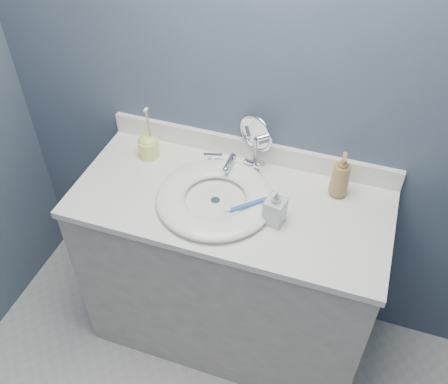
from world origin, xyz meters
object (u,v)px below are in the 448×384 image
at_px(soap_bottle_amber, 341,175).
at_px(toothbrush_holder, 148,145).
at_px(soap_bottle_clear, 275,206).
at_px(makeup_mirror, 256,139).

bearing_deg(soap_bottle_amber, toothbrush_holder, 175.58).
relative_size(soap_bottle_amber, soap_bottle_clear, 1.25).
height_order(makeup_mirror, toothbrush_holder, toothbrush_holder).
bearing_deg(makeup_mirror, toothbrush_holder, -144.34).
bearing_deg(soap_bottle_amber, soap_bottle_clear, -137.31).
xyz_separation_m(soap_bottle_amber, toothbrush_holder, (-0.78, -0.02, -0.04)).
bearing_deg(soap_bottle_amber, makeup_mirror, 162.94).
relative_size(makeup_mirror, soap_bottle_amber, 1.22).
bearing_deg(makeup_mirror, soap_bottle_clear, -37.59).
relative_size(soap_bottle_amber, toothbrush_holder, 0.81).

